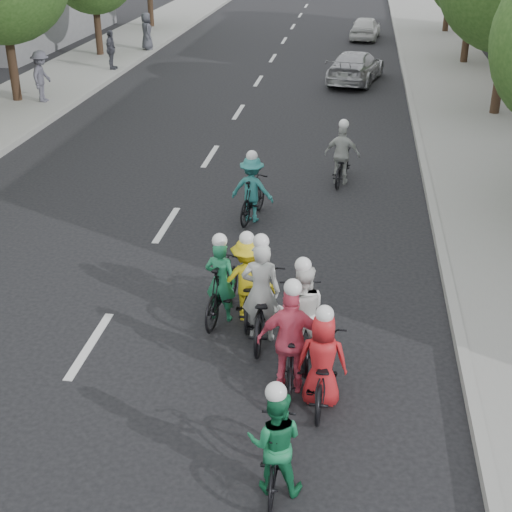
% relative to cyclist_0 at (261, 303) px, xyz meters
% --- Properties ---
extents(ground, '(120.00, 120.00, 0.00)m').
position_rel_cyclist_0_xyz_m(ground, '(-2.77, -0.72, -0.62)').
color(ground, black).
rests_on(ground, ground).
extents(curb_left, '(0.18, 80.00, 0.18)m').
position_rel_cyclist_0_xyz_m(curb_left, '(-8.82, 9.28, -0.53)').
color(curb_left, '#999993').
rests_on(curb_left, ground).
extents(sidewalk_right, '(4.00, 80.00, 0.15)m').
position_rel_cyclist_0_xyz_m(sidewalk_right, '(5.23, 9.28, -0.55)').
color(sidewalk_right, gray).
rests_on(sidewalk_right, ground).
extents(curb_right, '(0.18, 80.00, 0.18)m').
position_rel_cyclist_0_xyz_m(curb_right, '(3.28, 9.28, -0.53)').
color(curb_right, '#999993').
rests_on(curb_right, ground).
extents(cyclist_0, '(0.73, 1.98, 1.91)m').
position_rel_cyclist_0_xyz_m(cyclist_0, '(0.00, 0.00, 0.00)').
color(cyclist_0, black).
rests_on(cyclist_0, ground).
extents(cyclist_1, '(0.70, 1.51, 1.59)m').
position_rel_cyclist_0_xyz_m(cyclist_1, '(0.64, -3.41, -0.03)').
color(cyclist_1, black).
rests_on(cyclist_1, ground).
extents(cyclist_2, '(1.03, 1.82, 1.66)m').
position_rel_cyclist_0_xyz_m(cyclist_2, '(-0.32, 0.59, -0.02)').
color(cyclist_2, black).
rests_on(cyclist_2, ground).
extents(cyclist_3, '(1.03, 1.56, 1.87)m').
position_rel_cyclist_0_xyz_m(cyclist_3, '(0.63, -1.38, 0.07)').
color(cyclist_3, black).
rests_on(cyclist_3, ground).
extents(cyclist_4, '(0.73, 1.77, 1.62)m').
position_rel_cyclist_0_xyz_m(cyclist_4, '(1.10, -1.60, -0.06)').
color(cyclist_4, black).
rests_on(cyclist_4, ground).
extents(cyclist_5, '(0.74, 1.84, 1.64)m').
position_rel_cyclist_0_xyz_m(cyclist_5, '(-0.77, 0.52, -0.02)').
color(cyclist_5, black).
rests_on(cyclist_5, ground).
extents(cyclist_6, '(0.97, 2.04, 1.76)m').
position_rel_cyclist_0_xyz_m(cyclist_6, '(0.70, -0.43, 0.01)').
color(cyclist_6, black).
rests_on(cyclist_6, ground).
extents(cyclist_7, '(1.07, 1.76, 1.68)m').
position_rel_cyclist_0_xyz_m(cyclist_7, '(-0.88, 4.88, 0.03)').
color(cyclist_7, black).
rests_on(cyclist_7, ground).
extents(cyclist_8, '(0.96, 1.73, 1.71)m').
position_rel_cyclist_0_xyz_m(cyclist_8, '(1.06, 7.65, -0.04)').
color(cyclist_8, black).
rests_on(cyclist_8, ground).
extents(follow_car_lead, '(2.57, 4.57, 1.25)m').
position_rel_cyclist_0_xyz_m(follow_car_lead, '(1.20, 19.66, 0.00)').
color(follow_car_lead, '#AFB0B4').
rests_on(follow_car_lead, ground).
extents(follow_car_trail, '(1.80, 3.70, 1.22)m').
position_rel_cyclist_0_xyz_m(follow_car_trail, '(1.54, 30.30, -0.01)').
color(follow_car_trail, silver).
rests_on(follow_car_trail, ground).
extents(spectator_0, '(0.70, 1.18, 1.80)m').
position_rel_cyclist_0_xyz_m(spectator_0, '(-9.89, 14.20, 0.43)').
color(spectator_0, '#555462').
rests_on(spectator_0, sidewalk_left).
extents(spectator_1, '(0.42, 0.97, 1.64)m').
position_rel_cyclist_0_xyz_m(spectator_1, '(-9.27, 20.03, 0.35)').
color(spectator_1, '#474953').
rests_on(spectator_1, sidewalk_left).
extents(spectator_2, '(0.85, 1.00, 1.75)m').
position_rel_cyclist_0_xyz_m(spectator_2, '(-9.07, 24.82, 0.40)').
color(spectator_2, '#464751').
rests_on(spectator_2, sidewalk_left).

